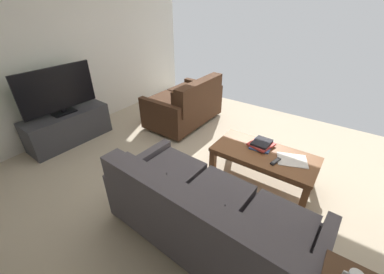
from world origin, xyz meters
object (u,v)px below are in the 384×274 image
book_stack (261,144)px  loose_magazine (292,160)px  coffee_table (264,157)px  tv_stand (68,127)px  loveseat_near (186,104)px  tv_remote (276,161)px  sofa_main (205,216)px  flat_tv (57,90)px

book_stack → loose_magazine: 0.40m
coffee_table → tv_stand: 2.93m
loveseat_near → loose_magazine: size_ratio=4.17×
tv_stand → coffee_table: bearing=-163.8°
coffee_table → tv_remote: 0.21m
book_stack → tv_remote: size_ratio=1.94×
sofa_main → tv_stand: 2.73m
sofa_main → loveseat_near: 2.45m
flat_tv → tv_remote: flat_tv is taller
tv_remote → loose_magazine: tv_remote is taller
coffee_table → book_stack: book_stack is taller
book_stack → tv_remote: book_stack is taller
loveseat_near → flat_tv: flat_tv is taller
sofa_main → book_stack: bearing=-90.8°
coffee_table → loose_magazine: 0.31m
coffee_table → loose_magazine: size_ratio=3.74×
loveseat_near → tv_remote: bearing=155.7°
tv_stand → flat_tv: size_ratio=1.14×
sofa_main → tv_remote: size_ratio=11.56×
loose_magazine → coffee_table: bearing=75.3°
coffee_table → tv_stand: tv_stand is taller
loveseat_near → book_stack: 1.71m
tv_stand → loose_magazine: bearing=-164.7°
loveseat_near → flat_tv: 1.97m
loveseat_near → tv_remote: size_ratio=8.01×
flat_tv → loose_magazine: flat_tv is taller
flat_tv → loose_magazine: (-3.12, -0.85, -0.42)m
tv_remote → loose_magazine: (-0.14, -0.14, -0.01)m
tv_stand → tv_remote: size_ratio=7.37×
coffee_table → loose_magazine: (-0.30, -0.04, 0.07)m
book_stack → flat_tv: bearing=18.9°
flat_tv → sofa_main: bearing=173.1°
loose_magazine → book_stack: bearing=57.5°
coffee_table → loose_magazine: bearing=-173.4°
sofa_main → loose_magazine: size_ratio=6.02×
sofa_main → loveseat_near: (1.58, -1.87, 0.01)m
tv_stand → flat_tv: bearing=-144.1°
flat_tv → book_stack: size_ratio=3.33×
loveseat_near → book_stack: (-1.60, 0.62, 0.09)m
loveseat_near → book_stack: bearing=158.9°
tv_remote → loose_magazine: bearing=-135.1°
tv_remote → loose_magazine: 0.20m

